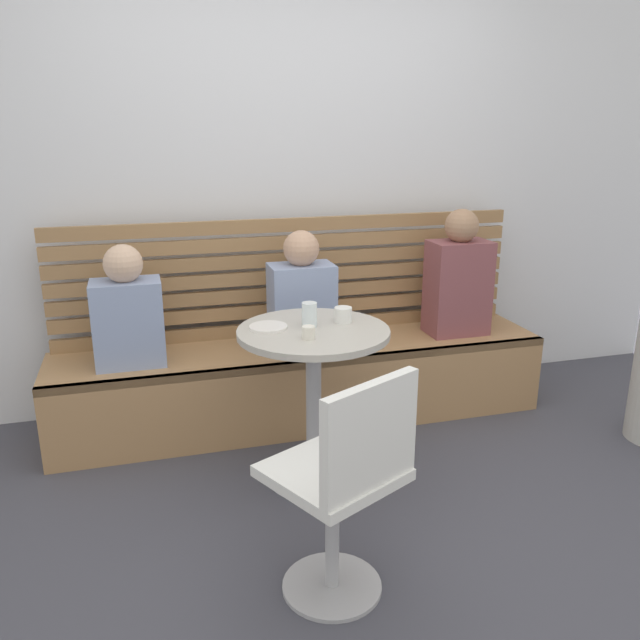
# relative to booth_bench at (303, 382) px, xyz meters

# --- Properties ---
(ground) EXTENTS (8.00, 8.00, 0.00)m
(ground) POSITION_rel_booth_bench_xyz_m (0.00, -1.20, -0.22)
(ground) COLOR #42424C
(back_wall) EXTENTS (5.20, 0.10, 2.90)m
(back_wall) POSITION_rel_booth_bench_xyz_m (0.00, 0.44, 1.23)
(back_wall) COLOR silver
(back_wall) RESTS_ON ground
(booth_bench) EXTENTS (2.70, 0.52, 0.44)m
(booth_bench) POSITION_rel_booth_bench_xyz_m (0.00, 0.00, 0.00)
(booth_bench) COLOR #A87C51
(booth_bench) RESTS_ON ground
(booth_backrest) EXTENTS (2.65, 0.04, 0.67)m
(booth_backrest) POSITION_rel_booth_bench_xyz_m (0.00, 0.24, 0.56)
(booth_backrest) COLOR #9A7249
(booth_backrest) RESTS_ON booth_bench
(cafe_table) EXTENTS (0.68, 0.68, 0.74)m
(cafe_table) POSITION_rel_booth_bench_xyz_m (-0.11, -0.63, 0.30)
(cafe_table) COLOR #ADADB2
(cafe_table) RESTS_ON ground
(white_chair) EXTENTS (0.54, 0.54, 0.85)m
(white_chair) POSITION_rel_booth_bench_xyz_m (-0.22, -1.44, 0.24)
(white_chair) COLOR #ADADB2
(white_chair) RESTS_ON ground
(person_adult) EXTENTS (0.34, 0.22, 0.72)m
(person_adult) POSITION_rel_booth_bench_xyz_m (0.91, -0.02, 0.54)
(person_adult) COLOR brown
(person_adult) RESTS_ON booth_bench
(person_child_left) EXTENTS (0.34, 0.22, 0.61)m
(person_child_left) POSITION_rel_booth_bench_xyz_m (-0.91, -0.03, 0.49)
(person_child_left) COLOR #8C9EC6
(person_child_left) RESTS_ON booth_bench
(person_child_middle) EXTENTS (0.34, 0.22, 0.64)m
(person_child_middle) POSITION_rel_booth_bench_xyz_m (-0.01, -0.02, 0.50)
(person_child_middle) COLOR #8C9EC6
(person_child_middle) RESTS_ON booth_bench
(cup_espresso_small) EXTENTS (0.06, 0.06, 0.05)m
(cup_espresso_small) POSITION_rel_booth_bench_xyz_m (-0.17, -0.75, 0.55)
(cup_espresso_small) COLOR silver
(cup_espresso_small) RESTS_ON cafe_table
(cup_ceramic_white) EXTENTS (0.08, 0.08, 0.07)m
(cup_ceramic_white) POSITION_rel_booth_bench_xyz_m (0.05, -0.57, 0.55)
(cup_ceramic_white) COLOR white
(cup_ceramic_white) RESTS_ON cafe_table
(cup_water_clear) EXTENTS (0.07, 0.07, 0.11)m
(cup_water_clear) POSITION_rel_booth_bench_xyz_m (-0.12, -0.59, 0.57)
(cup_water_clear) COLOR white
(cup_water_clear) RESTS_ON cafe_table
(plate_small) EXTENTS (0.17, 0.17, 0.01)m
(plate_small) POSITION_rel_booth_bench_xyz_m (-0.30, -0.56, 0.52)
(plate_small) COLOR white
(plate_small) RESTS_ON cafe_table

